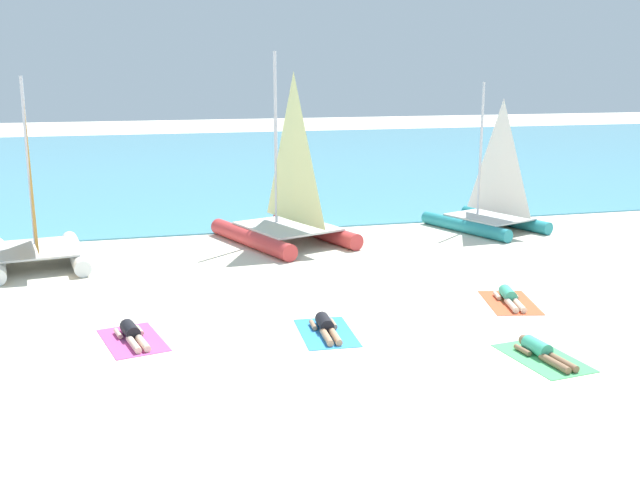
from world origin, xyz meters
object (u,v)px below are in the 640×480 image
towel_center_left (326,333)px  towel_center_right (543,358)px  sunbather_rightmost (509,297)px  sailboat_red (286,216)px  sailboat_white (36,238)px  sunbather_center_left (326,326)px  sailboat_teal (489,208)px  towel_rightmost (510,303)px  sunbather_center_right (541,351)px  sunbather_leftmost (132,333)px  towel_leftmost (133,340)px

towel_center_left → towel_center_right: 4.40m
sunbather_rightmost → sailboat_red: bearing=130.7°
sailboat_white → sunbather_center_left: 9.86m
sailboat_teal → sailboat_white: sailboat_white is taller
sailboat_white → towel_rightmost: size_ratio=2.77×
sailboat_white → sunbather_rightmost: bearing=-38.5°
sailboat_white → sailboat_red: 7.48m
sunbather_center_left → sunbather_center_right: (3.67, -2.42, 0.00)m
sailboat_white → towel_center_right: (10.16, -9.89, -0.78)m
sailboat_white → towel_center_left: 9.92m
sunbather_leftmost → sunbather_center_right: (7.65, -3.01, 0.00)m
sunbather_center_left → towel_center_right: size_ratio=0.82×
towel_center_left → sunbather_center_right: sunbather_center_right is taller
towel_rightmost → towel_center_right: bearing=-108.5°
sailboat_teal → towel_center_left: bearing=-154.0°
sailboat_red → sunbather_center_left: (-0.94, -8.31, -0.76)m
sailboat_teal → towel_leftmost: (-12.08, -7.97, -0.74)m
sunbather_center_left → sunbather_leftmost: bearing=175.0°
towel_rightmost → sunbather_rightmost: sunbather_rightmost is taller
sailboat_teal → towel_center_right: bearing=-132.5°
sailboat_teal → sailboat_red: sailboat_red is taller
towel_leftmost → sunbather_leftmost: size_ratio=1.22×
sailboat_white → sunbather_center_left: size_ratio=3.36×
sunbather_leftmost → sunbather_center_left: (3.99, -0.59, 0.00)m
sailboat_red → sunbather_center_right: 11.09m
towel_center_left → sunbather_rightmost: size_ratio=1.22×
sailboat_white → sailboat_red: size_ratio=0.88×
towel_center_right → towel_rightmost: same height
sunbather_rightmost → sunbather_center_right: bearing=-95.6°
sunbather_center_right → towel_rightmost: size_ratio=0.83×
sailboat_teal → towel_leftmost: size_ratio=2.63×
towel_leftmost → sunbather_center_right: size_ratio=1.21×
towel_leftmost → towel_center_right: size_ratio=1.00×
sailboat_red → towel_center_left: bearing=-116.2°
sailboat_red → sunbather_center_right: size_ratio=3.82×
towel_rightmost → sailboat_teal: bearing=66.5°
sailboat_teal → towel_center_left: 11.82m
sailboat_teal → sunbather_center_left: 11.76m
sailboat_teal → towel_rightmost: (-3.34, -7.67, -0.74)m
sunbather_center_left → towel_center_left: bearing=-90.0°
sunbather_center_left → towel_center_right: 4.44m
sailboat_red → towel_leftmost: 9.25m
sunbather_leftmost → sunbather_rightmost: same height
towel_center_right → towel_center_left: bearing=146.7°
towel_rightmost → sunbather_rightmost: bearing=76.8°
sailboat_white → towel_leftmost: (2.52, -6.88, -0.78)m
towel_leftmost → towel_center_left: bearing=-8.5°
sunbather_leftmost → towel_center_left: (3.98, -0.66, -0.13)m
towel_rightmost → sunbather_leftmost: bearing=-178.4°
sailboat_red → towel_center_right: bearing=-95.5°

